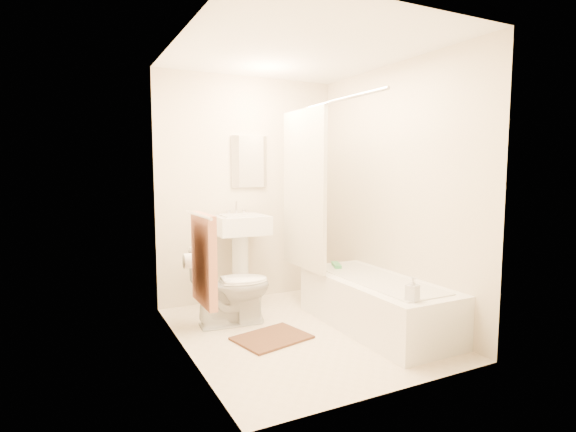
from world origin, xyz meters
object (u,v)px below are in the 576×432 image
sink (241,257)px  bath_mat (272,338)px  toilet (231,286)px  soap_bottle (413,289)px  bathtub (376,303)px

sink → bath_mat: bearing=-94.7°
toilet → bath_mat: size_ratio=1.22×
soap_bottle → bath_mat: bearing=133.6°
toilet → bath_mat: bearing=-155.6°
sink → bathtub: size_ratio=0.66×
toilet → bathtub: bearing=-115.5°
bathtub → bath_mat: (-0.95, 0.17, -0.21)m
toilet → bath_mat: toilet is taller
toilet → soap_bottle: bearing=-138.9°
bathtub → sink: bearing=126.5°
sink → bathtub: (0.85, -1.15, -0.30)m
bathtub → soap_bottle: size_ratio=8.50×
toilet → sink: (0.28, 0.48, 0.16)m
toilet → bathtub: toilet is taller
toilet → sink: bearing=-24.8°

